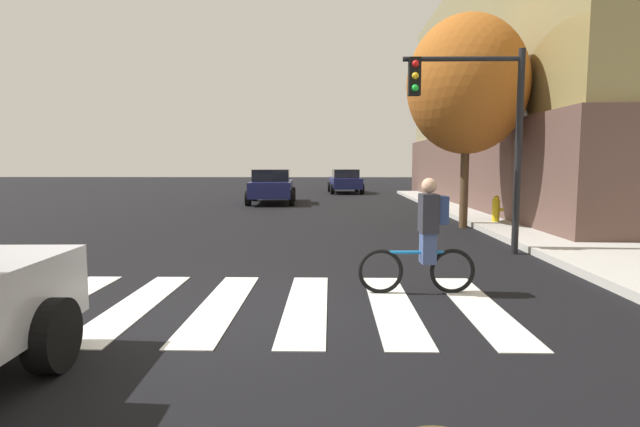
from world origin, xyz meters
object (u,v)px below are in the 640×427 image
object	(u,v)px
fire_hydrant	(496,209)
street_tree_near	(467,85)
sedan_far	(345,181)
traffic_light_near	(479,116)
sedan_mid	(272,186)
cyclist	(426,236)

from	to	relation	value
fire_hydrant	street_tree_near	xyz separation A→B (m)	(-1.05, -0.31, 3.59)
sedan_far	fire_hydrant	distance (m)	17.22
fire_hydrant	traffic_light_near	bearing A→B (deg)	-112.78
sedan_mid	fire_hydrant	world-z (taller)	sedan_mid
cyclist	street_tree_near	size ratio (longest dim) A/B	0.28
cyclist	fire_hydrant	world-z (taller)	cyclist
traffic_light_near	sedan_far	bearing A→B (deg)	95.65
fire_hydrant	street_tree_near	distance (m)	3.75
sedan_mid	sedan_far	distance (m)	8.97
sedan_mid	cyclist	distance (m)	16.90
cyclist	traffic_light_near	xyz separation A→B (m)	(1.65, 3.25, 2.02)
cyclist	street_tree_near	distance (m)	8.57
fire_hydrant	street_tree_near	size ratio (longest dim) A/B	0.13
sedan_far	fire_hydrant	xyz separation A→B (m)	(4.02, -16.75, -0.24)
sedan_mid	traffic_light_near	world-z (taller)	traffic_light_near
fire_hydrant	street_tree_near	bearing A→B (deg)	-163.73
sedan_far	cyclist	size ratio (longest dim) A/B	2.58
cyclist	traffic_light_near	size ratio (longest dim) A/B	0.41
sedan_mid	street_tree_near	world-z (taller)	street_tree_near
fire_hydrant	cyclist	bearing A→B (deg)	-114.54
traffic_light_near	fire_hydrant	xyz separation A→B (m)	(1.92, 4.56, -2.33)
sedan_mid	sedan_far	size ratio (longest dim) A/B	1.06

